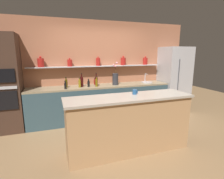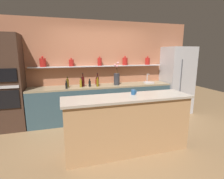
# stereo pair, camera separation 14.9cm
# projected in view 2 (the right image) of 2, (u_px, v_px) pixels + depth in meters

# --- Properties ---
(ground_plane) EXTENTS (12.00, 12.00, 0.00)m
(ground_plane) POSITION_uv_depth(u_px,v_px,m) (119.00, 139.00, 3.63)
(ground_plane) COLOR olive
(back_wall_unit) EXTENTS (5.20, 0.28, 2.60)m
(back_wall_unit) POSITION_uv_depth(u_px,v_px,m) (101.00, 69.00, 4.86)
(back_wall_unit) COLOR #A86647
(back_wall_unit) RESTS_ON ground_plane
(back_counter_unit) EXTENTS (3.70, 0.62, 0.92)m
(back_counter_unit) POSITION_uv_depth(u_px,v_px,m) (103.00, 102.00, 4.69)
(back_counter_unit) COLOR #334C56
(back_counter_unit) RESTS_ON ground_plane
(island_counter) EXTENTS (2.25, 0.61, 1.02)m
(island_counter) POSITION_uv_depth(u_px,v_px,m) (127.00, 124.00, 3.11)
(island_counter) COLOR tan
(island_counter) RESTS_ON ground_plane
(refrigerator) EXTENTS (0.78, 0.73, 1.93)m
(refrigerator) POSITION_uv_depth(u_px,v_px,m) (177.00, 80.00, 5.18)
(refrigerator) COLOR #B7B7BC
(refrigerator) RESTS_ON ground_plane
(oven_tower) EXTENTS (0.69, 0.64, 2.17)m
(oven_tower) POSITION_uv_depth(u_px,v_px,m) (7.00, 83.00, 3.94)
(oven_tower) COLOR #3D281E
(oven_tower) RESTS_ON ground_plane
(flower_vase) EXTENTS (0.16, 0.16, 0.61)m
(flower_vase) POSITION_uv_depth(u_px,v_px,m) (117.00, 78.00, 4.63)
(flower_vase) COLOR #2D2D33
(flower_vase) RESTS_ON back_counter_unit
(sink_fixture) EXTENTS (0.32, 0.32, 0.25)m
(sink_fixture) POSITION_uv_depth(u_px,v_px,m) (149.00, 82.00, 4.98)
(sink_fixture) COLOR #B7B7BC
(sink_fixture) RESTS_ON back_counter_unit
(bottle_sauce_0) EXTENTS (0.05, 0.05, 0.19)m
(bottle_sauce_0) POSITION_uv_depth(u_px,v_px,m) (66.00, 85.00, 4.16)
(bottle_sauce_0) COLOR black
(bottle_sauce_0) RESTS_ON back_counter_unit
(bottle_sauce_1) EXTENTS (0.06, 0.06, 0.20)m
(bottle_sauce_1) POSITION_uv_depth(u_px,v_px,m) (90.00, 83.00, 4.41)
(bottle_sauce_1) COLOR black
(bottle_sauce_1) RESTS_ON back_counter_unit
(bottle_wine_2) EXTENTS (0.07, 0.07, 0.33)m
(bottle_wine_2) POSITION_uv_depth(u_px,v_px,m) (98.00, 81.00, 4.54)
(bottle_wine_2) COLOR #380C0C
(bottle_wine_2) RESTS_ON back_counter_unit
(bottle_oil_3) EXTENTS (0.06, 0.06, 0.26)m
(bottle_oil_3) POSITION_uv_depth(u_px,v_px,m) (68.00, 83.00, 4.34)
(bottle_oil_3) COLOR #47380A
(bottle_oil_3) RESTS_ON back_counter_unit
(bottle_sauce_4) EXTENTS (0.05, 0.05, 0.18)m
(bottle_sauce_4) POSITION_uv_depth(u_px,v_px,m) (96.00, 82.00, 4.71)
(bottle_sauce_4) COLOR maroon
(bottle_sauce_4) RESTS_ON back_counter_unit
(bottle_oil_5) EXTENTS (0.06, 0.06, 0.26)m
(bottle_oil_5) POSITION_uv_depth(u_px,v_px,m) (98.00, 82.00, 4.41)
(bottle_oil_5) COLOR brown
(bottle_oil_5) RESTS_ON back_counter_unit
(bottle_oil_6) EXTENTS (0.06, 0.06, 0.24)m
(bottle_oil_6) POSITION_uv_depth(u_px,v_px,m) (81.00, 83.00, 4.33)
(bottle_oil_6) COLOR olive
(bottle_oil_6) RESTS_ON back_counter_unit
(bottle_wine_7) EXTENTS (0.08, 0.08, 0.34)m
(bottle_wine_7) POSITION_uv_depth(u_px,v_px,m) (83.00, 81.00, 4.41)
(bottle_wine_7) COLOR #380C0C
(bottle_wine_7) RESTS_ON back_counter_unit
(coffee_mug) EXTENTS (0.10, 0.08, 0.09)m
(coffee_mug) POSITION_uv_depth(u_px,v_px,m) (133.00, 92.00, 3.14)
(coffee_mug) COLOR #235184
(coffee_mug) RESTS_ON island_counter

